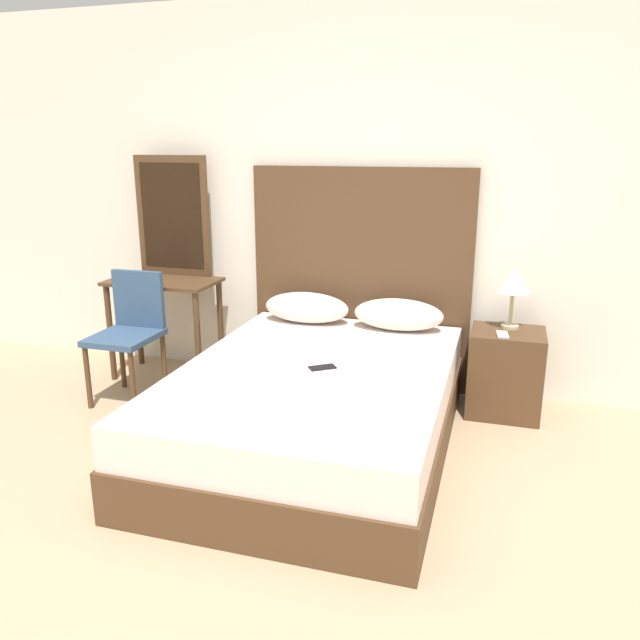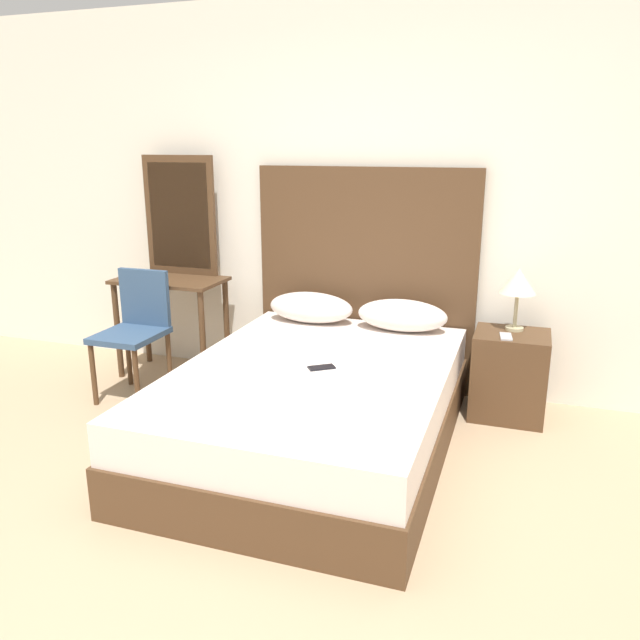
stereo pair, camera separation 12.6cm
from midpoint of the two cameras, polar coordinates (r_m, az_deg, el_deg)
ground_plane at (r=2.77m, az=-8.56°, el=-22.91°), size 16.00×16.00×0.00m
wall_back at (r=4.49m, az=5.32°, el=10.94°), size 10.00×0.06×2.70m
bed at (r=3.66m, az=0.46°, el=-8.01°), size 1.51×2.13×0.50m
headboard at (r=4.50m, az=4.86°, el=3.72°), size 1.58×0.05×1.58m
pillow_left at (r=4.43m, az=-0.02°, el=1.15°), size 0.61×0.29×0.22m
pillow_right at (r=4.27m, az=8.36°, el=0.42°), size 0.61×0.29×0.22m
phone_on_bed at (r=3.55m, az=1.16°, el=-4.37°), size 0.16×0.15×0.01m
nightstand at (r=4.25m, az=17.72°, el=-4.81°), size 0.47×0.41×0.57m
table_lamp at (r=4.17m, az=18.51°, el=3.23°), size 0.23×0.23×0.40m
phone_on_nightstand at (r=4.07m, az=17.50°, el=-1.45°), size 0.09×0.16×0.01m
vanity_desk at (r=4.82m, az=-12.75°, el=1.88°), size 0.80×0.46×0.76m
vanity_mirror at (r=4.88m, az=-11.95°, el=9.31°), size 0.58×0.03×0.89m
chair at (r=4.52m, az=-15.71°, el=-0.43°), size 0.40×0.46×0.88m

